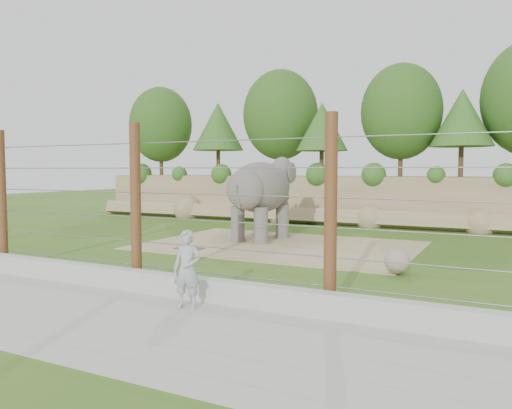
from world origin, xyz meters
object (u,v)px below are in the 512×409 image
at_px(elephant, 261,199).
at_px(zookeeper, 187,269).
at_px(stone_ball, 397,261).
at_px(barrier_fence, 136,205).

bearing_deg(elephant, zookeeper, -68.26).
bearing_deg(stone_ball, elephant, 145.69).
bearing_deg(zookeeper, elephant, 93.95).
relative_size(elephant, stone_ball, 5.90).
xyz_separation_m(stone_ball, zookeeper, (-3.16, -5.38, 0.45)).
bearing_deg(stone_ball, barrier_fence, -142.63).
distance_m(elephant, zookeeper, 10.22).
xyz_separation_m(elephant, barrier_fence, (0.82, -8.51, 0.34)).
relative_size(stone_ball, barrier_fence, 0.03).
bearing_deg(elephant, stone_ball, -30.63).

